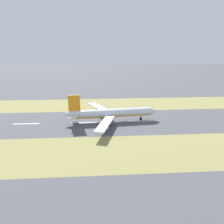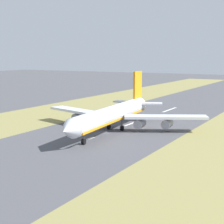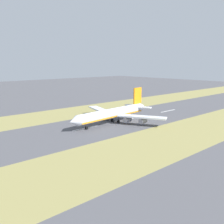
% 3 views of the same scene
% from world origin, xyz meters
% --- Properties ---
extents(ground_plane, '(800.00, 800.00, 0.00)m').
position_xyz_m(ground_plane, '(0.00, 0.00, 0.00)').
color(ground_plane, '#4C4C51').
extents(grass_median_west, '(40.00, 600.00, 0.01)m').
position_xyz_m(grass_median_west, '(-45.00, 0.00, 0.00)').
color(grass_median_west, olive).
rests_on(grass_median_west, ground).
extents(grass_median_east, '(40.00, 600.00, 0.01)m').
position_xyz_m(grass_median_east, '(45.00, 0.00, 0.00)').
color(grass_median_east, olive).
rests_on(grass_median_east, ground).
extents(centreline_dash_near, '(1.20, 18.00, 0.01)m').
position_xyz_m(centreline_dash_near, '(0.00, -63.40, 0.01)').
color(centreline_dash_near, silver).
rests_on(centreline_dash_near, ground).
extents(centreline_dash_mid, '(1.20, 18.00, 0.01)m').
position_xyz_m(centreline_dash_mid, '(0.00, -23.40, 0.01)').
color(centreline_dash_mid, silver).
rests_on(centreline_dash_mid, ground).
extents(centreline_dash_far, '(1.20, 18.00, 0.01)m').
position_xyz_m(centreline_dash_far, '(0.00, 16.60, 0.01)').
color(centreline_dash_far, silver).
rests_on(centreline_dash_far, ground).
extents(airplane_main_jet, '(63.86, 67.22, 20.20)m').
position_xyz_m(airplane_main_jet, '(-0.65, -5.30, 6.02)').
color(airplane_main_jet, silver).
rests_on(airplane_main_jet, ground).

